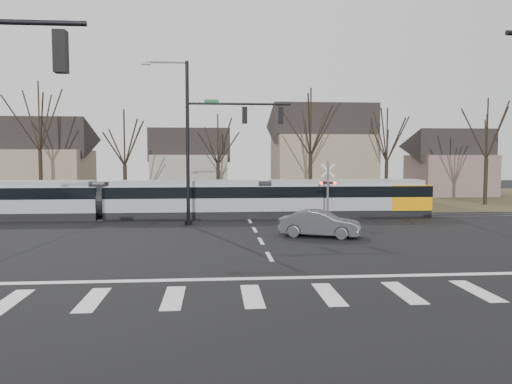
{
  "coord_description": "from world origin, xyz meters",
  "views": [
    {
      "loc": [
        -2.33,
        -19.03,
        4.27
      ],
      "look_at": [
        0.0,
        9.0,
        2.3
      ],
      "focal_mm": 35.0,
      "sensor_mm": 36.0,
      "label": 1
    }
  ],
  "objects": [
    {
      "name": "lane_dashes",
      "position": [
        0.0,
        16.0,
        0.01
      ],
      "size": [
        0.18,
        30.0,
        0.01
      ],
      "color": "silver",
      "rests_on": "ground"
    },
    {
      "name": "stop_line",
      "position": [
        0.0,
        -1.8,
        0.01
      ],
      "size": [
        28.0,
        0.35,
        0.01
      ],
      "primitive_type": "cube",
      "color": "silver",
      "rests_on": "ground"
    },
    {
      "name": "house_d",
      "position": [
        24.0,
        35.0,
        3.97
      ],
      "size": [
        8.64,
        7.56,
        7.65
      ],
      "color": "brown",
      "rests_on": "ground"
    },
    {
      "name": "ground",
      "position": [
        0.0,
        0.0,
        0.0
      ],
      "size": [
        140.0,
        140.0,
        0.0
      ],
      "primitive_type": "plane",
      "color": "black"
    },
    {
      "name": "crosswalk",
      "position": [
        0.0,
        -4.0,
        0.01
      ],
      "size": [
        27.0,
        2.6,
        0.01
      ],
      "color": "silver",
      "rests_on": "ground"
    },
    {
      "name": "house_b",
      "position": [
        -5.0,
        36.0,
        3.97
      ],
      "size": [
        8.64,
        7.56,
        7.65
      ],
      "color": "gray",
      "rests_on": "ground"
    },
    {
      "name": "grass_verge",
      "position": [
        0.0,
        32.0,
        0.01
      ],
      "size": [
        140.0,
        28.0,
        0.01
      ],
      "primitive_type": "cube",
      "color": "#38331E",
      "rests_on": "ground"
    },
    {
      "name": "rail_pair",
      "position": [
        0.0,
        15.8,
        0.03
      ],
      "size": [
        90.0,
        1.52,
        0.06
      ],
      "color": "#59595E",
      "rests_on": "ground"
    },
    {
      "name": "house_c",
      "position": [
        9.0,
        33.0,
        5.23
      ],
      "size": [
        10.8,
        8.64,
        10.1
      ],
      "color": "gray",
      "rests_on": "ground"
    },
    {
      "name": "rail_crossing_signal",
      "position": [
        5.0,
        12.79,
        1.89
      ],
      "size": [
        1.08,
        0.36,
        4.0
      ],
      "color": "#59595B",
      "rests_on": "ground"
    },
    {
      "name": "sedan",
      "position": [
        3.29,
        7.13,
        0.71
      ],
      "size": [
        4.38,
        5.3,
        1.42
      ],
      "primitive_type": "imported",
      "rotation": [
        0.0,
        0.0,
        1.2
      ],
      "color": "#3E4144",
      "rests_on": "ground"
    },
    {
      "name": "signal_pole_far",
      "position": [
        -2.41,
        12.5,
        5.7
      ],
      "size": [
        9.28,
        0.44,
        10.2
      ],
      "color": "black",
      "rests_on": "ground"
    },
    {
      "name": "house_a",
      "position": [
        -20.0,
        34.0,
        4.46
      ],
      "size": [
        9.72,
        8.64,
        8.6
      ],
      "color": "gray",
      "rests_on": "ground"
    },
    {
      "name": "tram",
      "position": [
        -4.51,
        16.0,
        1.45
      ],
      "size": [
        35.02,
        2.6,
        2.65
      ],
      "color": "gray",
      "rests_on": "ground"
    },
    {
      "name": "tree_row",
      "position": [
        2.0,
        26.0,
        5.0
      ],
      "size": [
        59.2,
        7.2,
        10.0
      ],
      "color": "black",
      "rests_on": "ground"
    }
  ]
}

